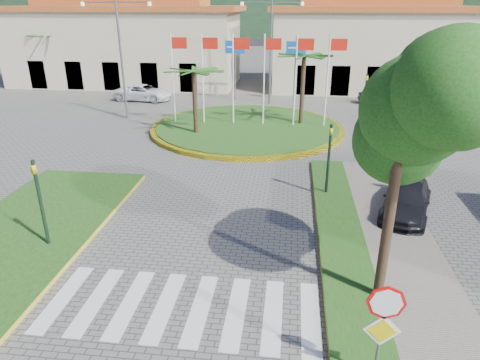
# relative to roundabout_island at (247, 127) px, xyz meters

# --- Properties ---
(median_left) EXTENTS (5.00, 14.00, 0.18)m
(median_left) POSITION_rel_roundabout_island_xyz_m (-6.50, -16.00, -0.08)
(median_left) COLOR #1A4513
(median_left) RESTS_ON ground
(crosswalk) EXTENTS (8.00, 3.00, 0.01)m
(crosswalk) POSITION_rel_roundabout_island_xyz_m (-0.00, -18.00, -0.17)
(crosswalk) COLOR silver
(crosswalk) RESTS_ON ground
(roundabout_island) EXTENTS (12.70, 12.70, 6.00)m
(roundabout_island) POSITION_rel_roundabout_island_xyz_m (0.00, 0.00, 0.00)
(roundabout_island) COLOR yellow
(roundabout_island) RESTS_ON ground
(stop_sign) EXTENTS (0.80, 0.11, 2.65)m
(stop_sign) POSITION_rel_roundabout_island_xyz_m (4.90, -20.04, 1.62)
(stop_sign) COLOR slate
(stop_sign) RESTS_ON ground
(deciduous_tree) EXTENTS (3.60, 3.60, 6.80)m
(deciduous_tree) POSITION_rel_roundabout_island_xyz_m (5.50, -17.00, 5.00)
(deciduous_tree) COLOR black
(deciduous_tree) RESTS_ON ground
(traffic_light_left) EXTENTS (0.15, 0.18, 3.20)m
(traffic_light_left) POSITION_rel_roundabout_island_xyz_m (-5.20, -15.50, 1.77)
(traffic_light_left) COLOR black
(traffic_light_left) RESTS_ON ground
(traffic_light_right) EXTENTS (0.15, 0.18, 3.20)m
(traffic_light_right) POSITION_rel_roundabout_island_xyz_m (4.50, -10.00, 1.77)
(traffic_light_right) COLOR black
(traffic_light_right) RESTS_ON ground
(traffic_light_far) EXTENTS (0.18, 0.15, 3.20)m
(traffic_light_far) POSITION_rel_roundabout_island_xyz_m (8.00, 4.00, 1.77)
(traffic_light_far) COLOR black
(traffic_light_far) RESTS_ON ground
(direction_sign_west) EXTENTS (1.60, 0.14, 5.20)m
(direction_sign_west) POSITION_rel_roundabout_island_xyz_m (-2.00, 8.97, 3.36)
(direction_sign_west) COLOR slate
(direction_sign_west) RESTS_ON ground
(direction_sign_east) EXTENTS (1.60, 0.14, 5.20)m
(direction_sign_east) POSITION_rel_roundabout_island_xyz_m (3.00, 8.97, 3.36)
(direction_sign_east) COLOR slate
(direction_sign_east) RESTS_ON ground
(street_lamp_centre) EXTENTS (4.80, 0.16, 8.00)m
(street_lamp_centre) POSITION_rel_roundabout_island_xyz_m (1.00, 8.00, 4.32)
(street_lamp_centre) COLOR slate
(street_lamp_centre) RESTS_ON ground
(street_lamp_west) EXTENTS (4.80, 0.16, 8.00)m
(street_lamp_west) POSITION_rel_roundabout_island_xyz_m (-9.00, 2.00, 4.32)
(street_lamp_west) COLOR slate
(street_lamp_west) RESTS_ON ground
(building_left) EXTENTS (23.32, 9.54, 8.05)m
(building_left) POSITION_rel_roundabout_island_xyz_m (-14.00, 16.00, 3.73)
(building_left) COLOR #C6B996
(building_left) RESTS_ON ground
(building_right) EXTENTS (19.08, 9.54, 8.05)m
(building_right) POSITION_rel_roundabout_island_xyz_m (10.00, 16.00, 3.73)
(building_right) COLOR #C6B996
(building_right) RESTS_ON ground
(hill_near_back) EXTENTS (110.00, 110.00, 16.00)m
(hill_near_back) POSITION_rel_roundabout_island_xyz_m (-10.00, 108.00, 7.83)
(hill_near_back) COLOR black
(hill_near_back) RESTS_ON ground
(white_van) EXTENTS (4.98, 2.61, 1.34)m
(white_van) POSITION_rel_roundabout_island_xyz_m (-9.77, 8.00, 0.50)
(white_van) COLOR white
(white_van) RESTS_ON ground
(car_dark_a) EXTENTS (4.34, 2.84, 1.37)m
(car_dark_a) POSITION_rel_roundabout_island_xyz_m (-8.00, 12.96, 0.51)
(car_dark_a) COLOR black
(car_dark_a) RESTS_ON ground
(car_dark_b) EXTENTS (3.45, 1.28, 1.13)m
(car_dark_b) POSITION_rel_roundabout_island_xyz_m (10.04, 9.11, 0.39)
(car_dark_b) COLOR black
(car_dark_b) RESTS_ON ground
(car_side_right) EXTENTS (2.92, 4.51, 1.22)m
(car_side_right) POSITION_rel_roundabout_island_xyz_m (7.50, -11.41, 0.43)
(car_side_right) COLOR black
(car_side_right) RESTS_ON ground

